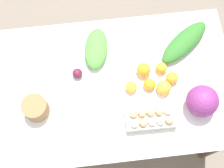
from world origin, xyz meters
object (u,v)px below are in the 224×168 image
object	(u,v)px
paper_bag	(36,108)
orange_3	(172,78)
orange_4	(131,87)
beet_root	(77,73)
greens_bunch_kale	(184,42)
orange_2	(149,84)
greens_bunch_scallion	(96,49)
orange_1	(161,68)
cabbage_purple	(202,101)
orange_0	(144,70)
orange_5	(164,88)
egg_carton	(151,119)

from	to	relation	value
paper_bag	orange_3	world-z (taller)	paper_bag
orange_3	orange_4	size ratio (longest dim) A/B	1.04
beet_root	orange_3	xyz separation A→B (m)	(-0.54, 0.09, 0.01)
greens_bunch_kale	orange_2	world-z (taller)	greens_bunch_kale
paper_bag	greens_bunch_scallion	world-z (taller)	paper_bag
greens_bunch_kale	orange_1	distance (m)	0.22
cabbage_purple	orange_2	xyz separation A→B (m)	(0.26, -0.14, -0.05)
paper_bag	orange_0	world-z (taller)	paper_bag
orange_2	orange_5	bearing A→B (deg)	157.91
beet_root	orange_1	bearing A→B (deg)	177.33
greens_bunch_kale	egg_carton	bearing A→B (deg)	58.22
orange_2	orange_3	distance (m)	0.14
greens_bunch_scallion	greens_bunch_kale	bearing A→B (deg)	178.11
greens_bunch_kale	orange_5	size ratio (longest dim) A/B	4.43
greens_bunch_kale	orange_0	bearing A→B (deg)	29.04
beet_root	orange_2	size ratio (longest dim) A/B	0.85
paper_bag	orange_0	bearing A→B (deg)	-165.44
orange_1	orange_5	bearing A→B (deg)	86.02
cabbage_purple	orange_4	size ratio (longest dim) A/B	2.62
beet_root	orange_4	bearing A→B (deg)	158.29
greens_bunch_kale	orange_5	distance (m)	0.32
beet_root	orange_3	bearing A→B (deg)	170.36
orange_1	orange_2	world-z (taller)	orange_2
cabbage_purple	paper_bag	xyz separation A→B (m)	(0.90, -0.07, -0.03)
beet_root	orange_1	xyz separation A→B (m)	(-0.49, 0.02, 0.00)
cabbage_purple	orange_2	distance (m)	0.30
greens_bunch_scallion	orange_0	distance (m)	0.31
beet_root	orange_2	bearing A→B (deg)	164.01
orange_1	orange_5	world-z (taller)	orange_5
greens_bunch_kale	cabbage_purple	bearing A→B (deg)	91.93
orange_5	orange_2	bearing A→B (deg)	-22.09
egg_carton	beet_root	xyz separation A→B (m)	(0.38, -0.31, -0.01)
orange_2	orange_0	bearing A→B (deg)	-77.13
beet_root	orange_1	distance (m)	0.49
cabbage_purple	orange_2	world-z (taller)	cabbage_purple
orange_1	orange_3	world-z (taller)	orange_3
beet_root	orange_2	xyz separation A→B (m)	(-0.40, 0.12, 0.01)
orange_1	orange_2	xyz separation A→B (m)	(0.08, 0.09, 0.00)
orange_1	orange_4	distance (m)	0.21
greens_bunch_scallion	greens_bunch_kale	distance (m)	0.53
paper_bag	orange_5	bearing A→B (deg)	-176.78
greens_bunch_kale	orange_4	size ratio (longest dim) A/B	5.47
cabbage_purple	paper_bag	size ratio (longest dim) A/B	1.28
cabbage_purple	beet_root	distance (m)	0.71
greens_bunch_kale	orange_3	size ratio (longest dim) A/B	5.26
greens_bunch_scallion	beet_root	bearing A→B (deg)	49.00
egg_carton	orange_5	bearing A→B (deg)	60.18
greens_bunch_scallion	orange_2	bearing A→B (deg)	137.50
cabbage_purple	orange_3	world-z (taller)	cabbage_purple
paper_bag	orange_0	distance (m)	0.64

